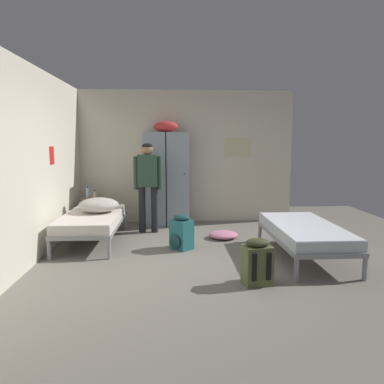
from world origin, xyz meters
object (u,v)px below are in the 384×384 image
person_traveler (148,179)px  water_bottle (87,193)px  bedding_heap (99,205)px  clothes_pile_pink (223,235)px  backpack_teal (181,233)px  backpack_olive (257,262)px  locker_bank (166,177)px  shelf_unit (92,209)px  lotion_bottle (95,195)px  bed_left_rear (92,220)px  bed_right (304,232)px

person_traveler → water_bottle: size_ratio=6.92×
bedding_heap → water_bottle: (-0.42, 1.07, 0.07)m
clothes_pile_pink → backpack_teal: bearing=-141.2°
backpack_teal → backpack_olive: same height
locker_bank → shelf_unit: bearing=-174.7°
person_traveler → backpack_olive: person_traveler is taller
locker_bank → person_traveler: bearing=-117.2°
locker_bank → person_traveler: 0.72m
clothes_pile_pink → locker_bank: bearing=130.7°
lotion_bottle → locker_bank: bearing=7.2°
locker_bank → backpack_olive: size_ratio=3.76×
person_traveler → water_bottle: person_traveler is taller
locker_bank → backpack_olive: (1.10, -3.24, -0.71)m
locker_bank → shelf_unit: (-1.46, -0.14, -0.62)m
shelf_unit → water_bottle: size_ratio=2.41×
bed_left_rear → backpack_teal: (1.46, -0.47, -0.12)m
bedding_heap → backpack_teal: bearing=-22.6°
backpack_olive → backpack_teal: bearing=119.9°
water_bottle → person_traveler: bearing=-23.2°
bed_right → person_traveler: (-2.33, 1.65, 0.61)m
lotion_bottle → backpack_olive: (2.49, -3.06, -0.39)m
backpack_teal → person_traveler: bearing=117.3°
water_bottle → lotion_bottle: bearing=-21.8°
shelf_unit → clothes_pile_pink: 2.68m
clothes_pile_pink → lotion_bottle: bearing=157.7°
shelf_unit → bed_left_rear: size_ratio=0.30×
bedding_heap → clothes_pile_pink: 2.19m
locker_bank → backpack_teal: size_ratio=3.76×
bed_left_rear → person_traveler: (0.88, 0.65, 0.61)m
bedding_heap → backpack_teal: bedding_heap is taller
bed_right → bed_left_rear: (-3.22, 1.00, 0.00)m
bed_left_rear → backpack_olive: (2.31, -1.95, -0.12)m
lotion_bottle → bed_right: bearing=-31.8°
backpack_olive → bed_right: bearing=46.5°
locker_bank → bedding_heap: 1.67m
person_traveler → clothes_pile_pink: size_ratio=3.25×
shelf_unit → backpack_teal: 2.36m
backpack_teal → bedding_heap: bearing=157.4°
person_traveler → bed_left_rear: bearing=-143.7°
bedding_heap → person_traveler: 1.04m
person_traveler → clothes_pile_pink: bearing=-21.5°
clothes_pile_pink → bed_right: bearing=-48.1°
clothes_pile_pink → shelf_unit: bearing=157.4°
water_bottle → lotion_bottle: water_bottle is taller
shelf_unit → bed_left_rear: (0.25, -1.15, 0.04)m
shelf_unit → backpack_olive: bearing=-50.4°
locker_bank → lotion_bottle: (-1.39, -0.18, -0.32)m
bed_left_rear → clothes_pile_pink: size_ratio=3.77×
person_traveler → water_bottle: (-1.21, 0.52, -0.31)m
clothes_pile_pink → water_bottle: bearing=157.7°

